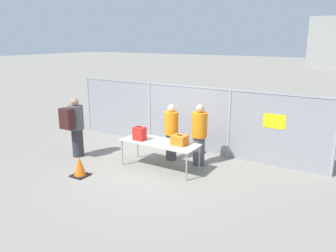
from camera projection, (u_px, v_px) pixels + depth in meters
name	position (u px, v px, depth m)	size (l,w,h in m)	color
ground_plane	(152.00, 169.00, 8.99)	(120.00, 120.00, 0.00)	gray
fence_section	(187.00, 116.00, 10.32)	(8.56, 0.07, 2.07)	#9EA0A5
inspection_table	(160.00, 144.00, 8.86)	(2.17, 0.84, 0.75)	#B2B2AD
suitcase_red	(139.00, 134.00, 8.99)	(0.33, 0.25, 0.39)	red
suitcase_orange	(179.00, 140.00, 8.60)	(0.39, 0.34, 0.28)	orange
traveler_hooded	(75.00, 125.00, 9.67)	(0.44, 0.68, 1.78)	#2D2D33
security_worker_near	(171.00, 132.00, 9.48)	(0.41, 0.41, 1.65)	#4C4C51
security_worker_far	(199.00, 134.00, 9.07)	(0.43, 0.43, 1.74)	#4C4C51
utility_trailer	(241.00, 132.00, 11.05)	(4.47, 2.29, 0.66)	white
traffic_cone	(80.00, 167.00, 8.46)	(0.41, 0.41, 0.52)	black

